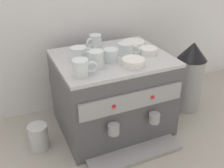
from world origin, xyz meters
name	(u,v)px	position (x,y,z in m)	size (l,w,h in m)	color
ground_plane	(112,124)	(0.00, 0.00, 0.00)	(4.00, 4.00, 0.00)	#9E998E
tiled_backsplash_wall	(89,19)	(0.00, 0.34, 0.55)	(2.80, 0.03, 1.10)	silver
espresso_machine	(112,93)	(0.00, 0.00, 0.22)	(0.58, 0.58, 0.44)	#4C4C51
ceramic_cup_0	(110,55)	(-0.03, -0.05, 0.47)	(0.09, 0.09, 0.06)	silver
ceramic_cup_1	(80,54)	(-0.17, 0.01, 0.47)	(0.12, 0.08, 0.07)	silver
ceramic_cup_2	(95,41)	(-0.03, 0.17, 0.47)	(0.10, 0.07, 0.07)	silver
ceramic_cup_3	(95,59)	(-0.12, -0.09, 0.48)	(0.07, 0.11, 0.08)	silver
ceramic_cup_4	(127,49)	(0.08, -0.01, 0.47)	(0.10, 0.10, 0.06)	silver
ceramic_cup_5	(81,68)	(-0.21, -0.15, 0.47)	(0.11, 0.07, 0.08)	silver
ceramic_bowl_0	(133,44)	(0.17, 0.08, 0.45)	(0.12, 0.12, 0.03)	white
ceramic_bowl_1	(148,51)	(0.19, -0.04, 0.45)	(0.09, 0.09, 0.03)	white
ceramic_bowl_2	(133,62)	(0.04, -0.15, 0.45)	(0.11, 0.11, 0.04)	white
coffee_grinder	(189,76)	(0.52, -0.02, 0.23)	(0.18, 0.18, 0.44)	#939399
milk_pitcher	(39,137)	(-0.43, -0.03, 0.07)	(0.10, 0.10, 0.14)	#B7B7BC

